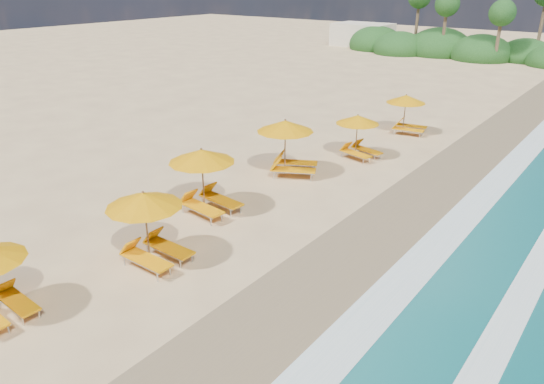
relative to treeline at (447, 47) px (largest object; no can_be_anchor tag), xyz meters
The scene contains 10 objects.
ground 46.60m from the treeline, 77.68° to the right, with size 160.00×160.00×0.00m, color #DBB681.
wet_sand 47.61m from the treeline, 72.97° to the right, with size 4.00×160.00×0.01m, color #826D4D.
surf_foam 48.47m from the treeline, 69.92° to the right, with size 4.00×160.00×0.01m.
station_2 50.78m from the treeline, 80.17° to the right, with size 2.58×2.38×2.40m.
station_3 46.88m from the treeline, 80.90° to the right, with size 2.88×2.70×2.53m.
station_4 41.83m from the treeline, 79.57° to the right, with size 3.45×3.45×2.59m.
station_5 38.19m from the treeline, 76.47° to the right, with size 2.66×2.56×2.17m.
station_6 32.95m from the treeline, 74.01° to the right, with size 2.71×2.59×2.25m.
treeline is the anchor object (origin of this frame).
beach_building 12.32m from the treeline, 168.35° to the left, with size 7.00×5.00×2.80m, color beige.
Camera 1 is at (10.16, -13.27, 8.34)m, focal length 33.40 mm.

